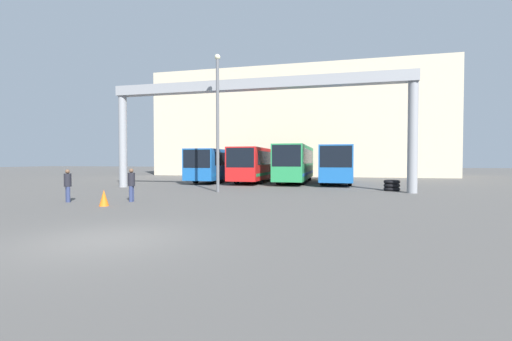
{
  "coord_description": "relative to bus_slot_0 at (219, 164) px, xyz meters",
  "views": [
    {
      "loc": [
        5.69,
        -7.39,
        1.99
      ],
      "look_at": [
        -0.54,
        18.38,
        1.24
      ],
      "focal_mm": 24.0,
      "sensor_mm": 36.0,
      "label": 1
    }
  ],
  "objects": [
    {
      "name": "bus_slot_3",
      "position": [
        10.99,
        0.21,
        0.11
      ],
      "size": [
        2.55,
        11.28,
        3.21
      ],
      "color": "#1959A5",
      "rests_on": "ground"
    },
    {
      "name": "lamp_post",
      "position": [
        3.7,
        -10.58,
        3.0
      ],
      "size": [
        0.36,
        0.36,
        8.74
      ],
      "color": "#595B60",
      "rests_on": "ground"
    },
    {
      "name": "overhead_gantry",
      "position": [
        5.49,
        -8.48,
        4.34
      ],
      "size": [
        20.84,
        0.8,
        7.54
      ],
      "color": "gray",
      "rests_on": "ground"
    },
    {
      "name": "bus_slot_0",
      "position": [
        0.0,
        0.0,
        0.0
      ],
      "size": [
        2.58,
        10.86,
        3.0
      ],
      "color": "#1959A5",
      "rests_on": "ground"
    },
    {
      "name": "pedestrian_mid_left",
      "position": [
        1.39,
        -16.48,
        -0.87
      ],
      "size": [
        0.34,
        0.34,
        1.62
      ],
      "rotation": [
        0.0,
        0.0,
        1.78
      ],
      "color": "navy",
      "rests_on": "ground"
    },
    {
      "name": "building_backdrop",
      "position": [
        5.49,
        17.76,
        5.36
      ],
      "size": [
        38.62,
        12.0,
        14.18
      ],
      "color": "beige",
      "rests_on": "ground"
    },
    {
      "name": "pedestrian_far_center",
      "position": [
        -1.46,
        -17.39,
        -0.89
      ],
      "size": [
        0.33,
        0.33,
        1.58
      ],
      "rotation": [
        0.0,
        0.0,
        2.52
      ],
      "color": "navy",
      "rests_on": "ground"
    },
    {
      "name": "bus_slot_2",
      "position": [
        7.33,
        0.23,
        0.17
      ],
      "size": [
        2.44,
        11.33,
        3.31
      ],
      "color": "#268C4C",
      "rests_on": "ground"
    },
    {
      "name": "traffic_cone",
      "position": [
        1.17,
        -18.21,
        -1.38
      ],
      "size": [
        0.41,
        0.41,
        0.71
      ],
      "color": "orange",
      "rests_on": "ground"
    },
    {
      "name": "ground_plane",
      "position": [
        5.49,
        -23.8,
        -1.73
      ],
      "size": [
        200.0,
        200.0,
        0.0
      ],
      "primitive_type": "plane",
      "color": "#514F4C"
    },
    {
      "name": "tire_stack",
      "position": [
        14.64,
        -7.1,
        -1.37
      ],
      "size": [
        1.04,
        1.04,
        0.72
      ],
      "color": "black",
      "rests_on": "ground"
    },
    {
      "name": "bus_slot_1",
      "position": [
        3.66,
        0.48,
        0.06
      ],
      "size": [
        2.51,
        11.83,
        3.12
      ],
      "color": "red",
      "rests_on": "ground"
    }
  ]
}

